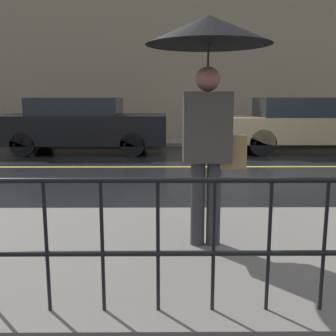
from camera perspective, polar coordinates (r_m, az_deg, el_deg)
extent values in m
plane|color=black|center=(8.55, 9.96, 0.16)|extent=(80.00, 80.00, 0.00)
cube|color=slate|center=(4.03, 22.55, -11.22)|extent=(28.00, 2.66, 0.10)
cube|color=slate|center=(12.82, 6.49, 3.81)|extent=(28.00, 1.71, 0.10)
cube|color=gold|center=(8.55, 9.96, 0.19)|extent=(25.20, 0.12, 0.01)
cube|color=gray|center=(13.80, 6.21, 15.36)|extent=(28.00, 0.30, 5.44)
cylinder|color=black|center=(2.65, -17.20, -10.94)|extent=(0.02, 0.02, 0.86)
cylinder|color=black|center=(2.57, -9.50, -11.27)|extent=(0.02, 0.02, 0.86)
cylinder|color=black|center=(2.54, -1.46, -11.39)|extent=(0.02, 0.02, 0.86)
cylinder|color=black|center=(2.56, 6.62, -11.30)|extent=(0.02, 0.02, 0.86)
cylinder|color=black|center=(2.63, 14.43, -11.00)|extent=(0.02, 0.02, 0.86)
cylinder|color=black|center=(2.74, 21.72, -10.54)|extent=(0.02, 0.02, 0.86)
cylinder|color=#333338|center=(3.68, 4.33, -5.14)|extent=(0.13, 0.13, 0.79)
cylinder|color=#333338|center=(3.69, 6.63, -5.12)|extent=(0.13, 0.13, 0.79)
cube|color=#47423D|center=(3.56, 5.68, 5.93)|extent=(0.43, 0.26, 0.63)
sphere|color=#AD6654|center=(3.56, 5.80, 12.72)|extent=(0.22, 0.22, 0.22)
cylinder|color=#262628|center=(3.55, 5.78, 11.65)|extent=(0.02, 0.02, 0.71)
cone|color=black|center=(3.60, 5.92, 19.30)|extent=(1.10, 1.10, 0.25)
cube|color=#9E7A47|center=(3.62, 9.33, 2.35)|extent=(0.24, 0.12, 0.30)
cube|color=black|center=(10.89, -12.08, 5.61)|extent=(4.43, 1.86, 0.75)
cube|color=#1E2328|center=(10.90, -13.12, 8.73)|extent=(2.30, 1.71, 0.45)
cylinder|color=black|center=(11.54, -4.49, 4.41)|extent=(0.62, 0.22, 0.62)
cylinder|color=black|center=(9.92, -5.15, 3.45)|extent=(0.62, 0.22, 0.62)
cylinder|color=black|center=(12.05, -17.66, 4.21)|extent=(0.62, 0.22, 0.62)
cylinder|color=black|center=(10.51, -20.27, 3.23)|extent=(0.62, 0.22, 0.62)
cube|color=tan|center=(11.37, 19.93, 5.34)|extent=(4.75, 1.74, 0.67)
cube|color=#1E2328|center=(11.28, 19.20, 8.34)|extent=(2.47, 1.60, 0.51)
cylinder|color=black|center=(11.71, 11.77, 4.47)|extent=(0.68, 0.22, 0.68)
cylinder|color=black|center=(10.24, 13.54, 3.60)|extent=(0.68, 0.22, 0.68)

